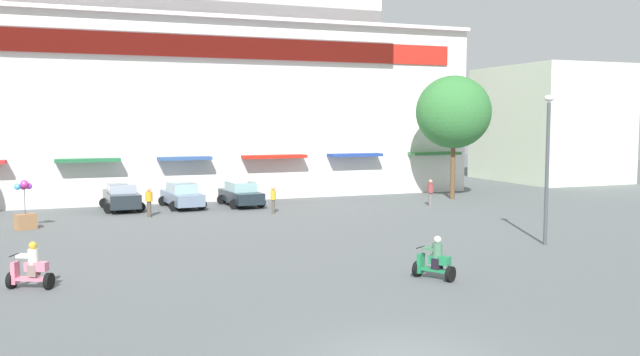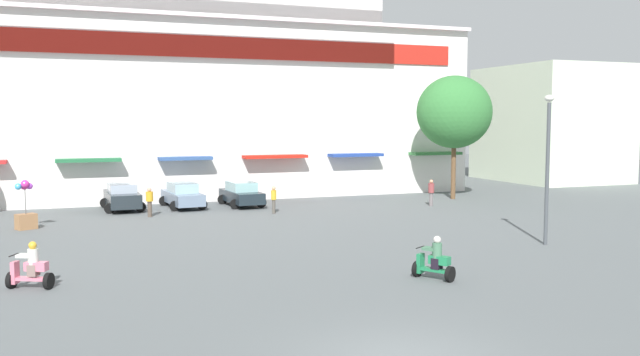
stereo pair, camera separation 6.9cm
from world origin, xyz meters
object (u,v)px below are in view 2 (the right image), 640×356
object	(u,v)px
parked_car_2	(241,194)
pedestrian_0	(274,198)
plaza_tree_1	(454,112)
parked_car_0	(122,197)
scooter_rider_0	(434,261)
parked_car_1	(183,195)
balloon_vendor_cart	(26,211)
pedestrian_1	(150,200)
streetlamp_near	(548,157)
pedestrian_2	(431,191)
scooter_rider_5	(30,269)

from	to	relation	value
parked_car_2	pedestrian_0	bearing A→B (deg)	-77.44
plaza_tree_1	parked_car_0	size ratio (longest dim) A/B	1.87
plaza_tree_1	scooter_rider_0	world-z (taller)	plaza_tree_1
parked_car_1	balloon_vendor_cart	world-z (taller)	balloon_vendor_cart
plaza_tree_1	pedestrian_1	xyz separation A→B (m)	(-19.96, -1.47, -4.88)
scooter_rider_0	pedestrian_1	world-z (taller)	pedestrian_1
plaza_tree_1	streetlamp_near	distance (m)	16.69
pedestrian_0	pedestrian_2	bearing A→B (deg)	-0.49
parked_car_2	pedestrian_2	size ratio (longest dim) A/B	2.65
parked_car_1	scooter_rider_5	size ratio (longest dim) A/B	3.07
plaza_tree_1	pedestrian_0	bearing A→B (deg)	-168.80
parked_car_2	pedestrian_2	distance (m)	11.65
parked_car_0	parked_car_1	world-z (taller)	parked_car_0
scooter_rider_0	pedestrian_2	size ratio (longest dim) A/B	0.90
balloon_vendor_cart	parked_car_1	bearing A→B (deg)	33.12
parked_car_2	streetlamp_near	bearing A→B (deg)	-62.28
plaza_tree_1	scooter_rider_0	xyz separation A→B (m)	(-12.76, -19.53, -5.18)
scooter_rider_5	scooter_rider_0	bearing A→B (deg)	-14.93
plaza_tree_1	balloon_vendor_cart	world-z (taller)	plaza_tree_1
plaza_tree_1	parked_car_0	xyz separation A→B (m)	(-21.15, 1.98, -5.00)
scooter_rider_0	pedestrian_2	bearing A→B (deg)	60.45
pedestrian_2	balloon_vendor_cart	world-z (taller)	balloon_vendor_cart
parked_car_2	pedestrian_1	size ratio (longest dim) A/B	2.69
parked_car_2	scooter_rider_0	size ratio (longest dim) A/B	2.95
parked_car_2	balloon_vendor_cart	size ratio (longest dim) A/B	1.79
pedestrian_2	streetlamp_near	distance (m)	13.45
scooter_rider_5	balloon_vendor_cart	world-z (taller)	balloon_vendor_cart
parked_car_0	streetlamp_near	bearing A→B (deg)	-47.96
parked_car_0	scooter_rider_5	xyz separation A→B (m)	(-4.05, -18.20, -0.16)
parked_car_2	scooter_rider_5	xyz separation A→B (m)	(-11.04, -17.56, -0.12)
plaza_tree_1	streetlamp_near	world-z (taller)	plaza_tree_1
parked_car_2	scooter_rider_5	size ratio (longest dim) A/B	2.88
parked_car_0	pedestrian_2	xyz separation A→B (m)	(17.92, -4.69, 0.14)
parked_car_2	streetlamp_near	size ratio (longest dim) A/B	0.68
parked_car_1	pedestrian_0	bearing A→B (deg)	-45.16
pedestrian_1	plaza_tree_1	bearing A→B (deg)	4.22
scooter_rider_0	balloon_vendor_cart	world-z (taller)	balloon_vendor_cart
pedestrian_0	streetlamp_near	world-z (taller)	streetlamp_near
parked_car_1	balloon_vendor_cart	bearing A→B (deg)	-146.88
streetlamp_near	plaza_tree_1	bearing A→B (deg)	71.74
pedestrian_2	parked_car_1	bearing A→B (deg)	162.65
scooter_rider_5	pedestrian_2	distance (m)	25.79
scooter_rider_0	scooter_rider_5	world-z (taller)	scooter_rider_5
parked_car_0	scooter_rider_5	size ratio (longest dim) A/B	2.92
scooter_rider_0	parked_car_1	bearing A→B (deg)	102.95
parked_car_0	parked_car_2	bearing A→B (deg)	-5.23
balloon_vendor_cart	streetlamp_near	bearing A→B (deg)	-30.07
plaza_tree_1	balloon_vendor_cart	distance (m)	26.73
balloon_vendor_cart	scooter_rider_5	bearing A→B (deg)	-86.21
parked_car_2	scooter_rider_0	bearing A→B (deg)	-86.20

